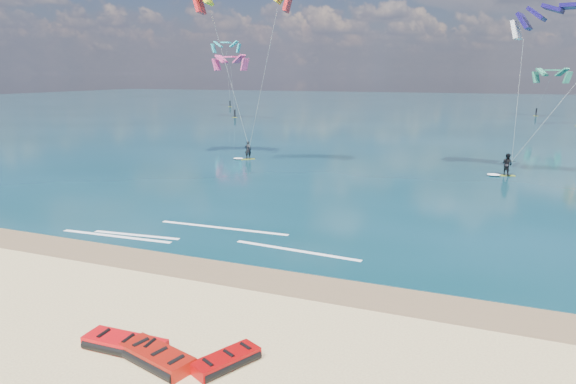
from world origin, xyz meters
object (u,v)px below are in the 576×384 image
(packed_kite_left, at_px, (125,350))
(kitesurfer_main, at_px, (245,68))
(packed_kite_right, at_px, (226,366))
(kitesurfer_far, at_px, (541,80))
(packed_kite_mid, at_px, (157,363))

(packed_kite_left, bearing_deg, kitesurfer_main, 108.45)
(packed_kite_right, relative_size, kitesurfer_far, 0.16)
(packed_kite_right, height_order, kitesurfer_far, kitesurfer_far)
(kitesurfer_main, xyz_separation_m, kitesurfer_far, (22.04, 1.47, -0.93))
(packed_kite_left, height_order, kitesurfer_main, kitesurfer_main)
(packed_kite_left, xyz_separation_m, kitesurfer_main, (-10.05, 28.27, 8.12))
(packed_kite_right, xyz_separation_m, kitesurfer_far, (8.94, 29.40, 7.18))
(packed_kite_left, xyz_separation_m, packed_kite_right, (3.05, 0.34, 0.00))
(packed_kite_left, height_order, packed_kite_right, packed_kite_left)
(packed_kite_left, distance_m, packed_kite_right, 3.07)
(kitesurfer_main, bearing_deg, kitesurfer_far, -36.47)
(packed_kite_left, relative_size, kitesurfer_far, 0.20)
(kitesurfer_main, bearing_deg, packed_kite_left, -110.72)
(packed_kite_left, height_order, packed_kite_mid, packed_kite_mid)
(kitesurfer_main, bearing_deg, packed_kite_mid, -108.66)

